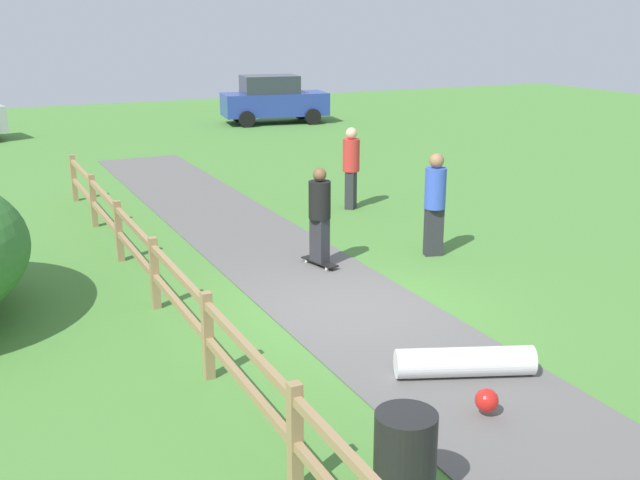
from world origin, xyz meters
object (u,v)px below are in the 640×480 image
skater_riding (320,212)px  bystander_red (351,164)px  bystander_blue (435,199)px  parked_car_blue (273,99)px  skater_fallen (466,365)px  trash_bin (405,460)px

skater_riding → bystander_red: (2.47, 3.51, 0.04)m
bystander_blue → parked_car_blue: parked_car_blue is taller
parked_car_blue → skater_riding: bearing=-109.9°
skater_riding → skater_fallen: bearing=-93.6°
trash_bin → skater_riding: 6.85m
skater_riding → bystander_blue: (2.17, -0.28, 0.07)m
bystander_blue → skater_riding: bearing=172.6°
trash_bin → bystander_red: bystander_red is taller
bystander_red → parked_car_blue: 14.68m
skater_fallen → bystander_blue: bearing=60.7°
parked_car_blue → bystander_blue: bearing=-103.3°
trash_bin → skater_fallen: size_ratio=0.53×
skater_fallen → bystander_blue: 5.11m
bystander_blue → bystander_red: bearing=85.4°
trash_bin → bystander_red: (4.74, 9.96, 0.57)m
trash_bin → parked_car_blue: (8.67, 24.10, 0.51)m
trash_bin → bystander_blue: bystander_blue is taller
skater_fallen → bystander_red: bearing=71.3°
skater_fallen → parked_car_blue: size_ratio=0.39×
skater_fallen → bystander_red: bystander_red is taller
bystander_blue → bystander_red: size_ratio=1.02×
bystander_blue → bystander_red: bystander_blue is taller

